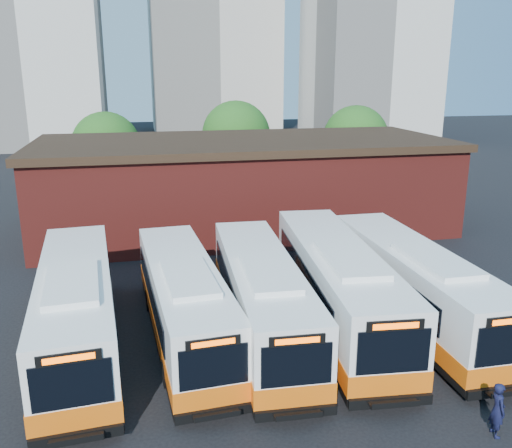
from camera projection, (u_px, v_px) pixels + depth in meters
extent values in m
plane|color=black|center=(342.00, 365.00, 20.93)|extent=(220.00, 220.00, 0.00)
cube|color=white|center=(77.00, 306.00, 21.69)|extent=(3.72, 12.99, 3.04)
cube|color=orange|center=(79.00, 326.00, 21.93)|extent=(3.78, 13.05, 0.75)
cube|color=black|center=(80.00, 338.00, 22.07)|extent=(3.77, 13.04, 0.27)
cube|color=black|center=(72.00, 385.00, 15.67)|extent=(2.31, 0.25, 1.44)
cube|color=black|center=(69.00, 358.00, 15.42)|extent=(1.81, 0.21, 0.34)
cube|color=#FF5905|center=(69.00, 359.00, 15.39)|extent=(1.44, 0.13, 0.19)
cube|color=black|center=(77.00, 437.00, 16.07)|extent=(2.73, 0.36, 0.34)
cube|color=black|center=(77.00, 439.00, 15.82)|extent=(1.58, 0.53, 0.06)
cube|color=black|center=(76.00, 441.00, 15.62)|extent=(1.55, 0.16, 0.19)
cube|color=black|center=(40.00, 299.00, 21.62)|extent=(0.84, 9.97, 1.12)
cube|color=black|center=(111.00, 291.00, 22.39)|extent=(0.84, 9.97, 1.12)
cube|color=white|center=(72.00, 282.00, 19.77)|extent=(2.20, 4.62, 0.23)
cylinder|color=black|center=(40.00, 390.00, 18.37)|extent=(0.42, 1.09, 1.07)
cylinder|color=black|center=(115.00, 378.00, 19.05)|extent=(0.42, 1.09, 1.07)
cylinder|color=black|center=(52.00, 307.00, 24.86)|extent=(0.42, 1.09, 1.07)
cylinder|color=black|center=(108.00, 301.00, 25.55)|extent=(0.42, 1.09, 1.07)
cube|color=white|center=(184.00, 299.00, 22.59)|extent=(3.40, 12.33, 2.89)
cube|color=orange|center=(185.00, 317.00, 22.81)|extent=(3.45, 12.39, 0.71)
cube|color=black|center=(185.00, 328.00, 22.95)|extent=(3.44, 12.38, 0.25)
cube|color=black|center=(214.00, 367.00, 16.85)|extent=(2.20, 0.21, 1.37)
cube|color=black|center=(213.00, 343.00, 16.61)|extent=(1.73, 0.18, 0.33)
cube|color=#FF5905|center=(213.00, 343.00, 16.58)|extent=(1.37, 0.11, 0.18)
cube|color=black|center=(215.00, 413.00, 17.23)|extent=(2.59, 0.31, 0.33)
cube|color=black|center=(217.00, 415.00, 16.99)|extent=(1.50, 0.48, 0.06)
cube|color=black|center=(218.00, 416.00, 16.80)|extent=(1.47, 0.14, 0.18)
cube|color=black|center=(151.00, 293.00, 22.54)|extent=(0.68, 9.49, 1.07)
cube|color=black|center=(213.00, 286.00, 23.24)|extent=(0.68, 9.49, 1.07)
cube|color=white|center=(189.00, 277.00, 20.76)|extent=(2.04, 4.37, 0.22)
cylinder|color=black|center=(167.00, 373.00, 19.43)|extent=(0.39, 1.04, 1.02)
cylinder|color=black|center=(231.00, 364.00, 20.06)|extent=(0.39, 1.04, 1.02)
cylinder|color=black|center=(150.00, 300.00, 25.63)|extent=(0.39, 1.04, 1.02)
cylinder|color=black|center=(199.00, 295.00, 26.26)|extent=(0.39, 1.04, 1.02)
cube|color=white|center=(261.00, 295.00, 22.89)|extent=(3.28, 12.66, 2.98)
cube|color=orange|center=(261.00, 313.00, 23.12)|extent=(3.33, 12.71, 0.73)
cube|color=black|center=(261.00, 325.00, 23.26)|extent=(3.32, 12.70, 0.26)
cube|color=black|center=(297.00, 365.00, 16.82)|extent=(2.27, 0.17, 1.41)
cube|color=black|center=(297.00, 340.00, 16.58)|extent=(1.78, 0.15, 0.33)
cube|color=#FF5905|center=(298.00, 341.00, 16.54)|extent=(1.41, 0.09, 0.19)
cube|color=black|center=(296.00, 413.00, 17.22)|extent=(2.67, 0.28, 0.33)
cube|color=black|center=(298.00, 415.00, 16.96)|extent=(1.53, 0.47, 0.06)
cube|color=black|center=(299.00, 417.00, 16.76)|extent=(1.52, 0.12, 0.19)
cube|color=black|center=(228.00, 287.00, 22.99)|extent=(0.53, 9.77, 1.10)
cube|color=black|center=(291.00, 283.00, 23.42)|extent=(0.53, 9.77, 1.10)
cube|color=white|center=(269.00, 272.00, 20.97)|extent=(2.03, 4.47, 0.23)
cylinder|color=black|center=(246.00, 369.00, 19.68)|extent=(0.39, 1.06, 1.05)
cylinder|color=black|center=(310.00, 363.00, 20.06)|extent=(0.39, 1.06, 1.05)
cylinder|color=black|center=(225.00, 295.00, 26.23)|extent=(0.39, 1.06, 1.05)
cylinder|color=black|center=(274.00, 292.00, 26.61)|extent=(0.39, 1.06, 1.05)
cube|color=white|center=(336.00, 283.00, 23.86)|extent=(4.00, 13.62, 3.19)
cube|color=orange|center=(336.00, 302.00, 24.11)|extent=(4.06, 13.68, 0.78)
cube|color=black|center=(335.00, 313.00, 24.26)|extent=(4.05, 13.67, 0.28)
cube|color=black|center=(393.00, 352.00, 17.34)|extent=(2.42, 0.28, 1.51)
cube|color=black|center=(396.00, 326.00, 17.08)|extent=(1.90, 0.23, 0.36)
cube|color=#FF5905|center=(396.00, 326.00, 17.04)|extent=(1.51, 0.15, 0.20)
cube|color=black|center=(390.00, 402.00, 17.76)|extent=(2.86, 0.40, 0.36)
cube|color=black|center=(394.00, 403.00, 17.48)|extent=(1.65, 0.56, 0.07)
cube|color=black|center=(396.00, 405.00, 17.27)|extent=(1.62, 0.18, 0.20)
cube|color=black|center=(302.00, 274.00, 24.03)|extent=(0.96, 10.44, 1.17)
cube|color=black|center=(365.00, 271.00, 24.39)|extent=(0.96, 10.44, 1.17)
cube|color=white|center=(349.00, 259.00, 21.80)|extent=(2.34, 4.85, 0.25)
cylinder|color=black|center=(329.00, 357.00, 20.46)|extent=(0.45, 1.15, 1.12)
cylinder|color=black|center=(394.00, 352.00, 20.78)|extent=(0.45, 1.15, 1.12)
cylinder|color=black|center=(292.00, 284.00, 27.51)|extent=(0.45, 1.15, 1.12)
cylinder|color=black|center=(341.00, 281.00, 27.83)|extent=(0.45, 1.15, 1.12)
cube|color=white|center=(414.00, 282.00, 24.13)|extent=(2.76, 12.79, 3.04)
cube|color=orange|center=(412.00, 301.00, 24.37)|extent=(2.82, 12.85, 0.75)
cube|color=black|center=(411.00, 311.00, 24.51)|extent=(2.81, 12.83, 0.27)
cube|color=black|center=(508.00, 345.00, 18.00)|extent=(2.31, 0.07, 1.44)
cube|color=black|center=(511.00, 321.00, 17.75)|extent=(1.81, 0.07, 0.34)
cube|color=#FF5905|center=(512.00, 321.00, 17.72)|extent=(1.44, 0.03, 0.19)
cube|color=black|center=(503.00, 391.00, 18.40)|extent=(2.72, 0.16, 0.34)
cube|color=black|center=(508.00, 392.00, 18.14)|extent=(1.55, 0.41, 0.06)
cube|color=black|center=(512.00, 393.00, 17.94)|extent=(1.54, 0.05, 0.19)
cube|color=black|center=(381.00, 275.00, 24.17)|extent=(0.09, 9.97, 1.12)
cube|color=black|center=(438.00, 271.00, 24.73)|extent=(0.09, 9.97, 1.12)
cube|color=white|center=(436.00, 260.00, 22.18)|extent=(1.86, 4.48, 0.23)
cylinder|color=black|center=(427.00, 352.00, 20.84)|extent=(0.34, 1.07, 1.07)
cylinder|color=black|center=(484.00, 346.00, 21.33)|extent=(0.34, 1.07, 1.07)
cylinder|color=black|center=(357.00, 285.00, 27.46)|extent=(0.34, 1.07, 1.07)
cylinder|color=black|center=(402.00, 281.00, 27.95)|extent=(0.34, 1.07, 1.07)
imported|color=black|center=(498.00, 410.00, 16.69)|extent=(0.52, 0.71, 1.80)
cube|color=maroon|center=(243.00, 186.00, 38.93)|extent=(28.00, 12.00, 6.00)
cube|color=black|center=(243.00, 143.00, 38.08)|extent=(28.60, 12.60, 0.50)
cube|color=black|center=(308.00, 231.00, 34.36)|extent=(1.20, 0.08, 2.40)
cylinder|color=#382314|center=(109.00, 183.00, 48.62)|extent=(0.36, 0.36, 2.70)
sphere|color=#194A15|center=(106.00, 146.00, 47.73)|extent=(6.00, 6.00, 6.00)
cylinder|color=#382314|center=(236.00, 172.00, 52.92)|extent=(0.36, 0.36, 2.95)
sphere|color=#194A15|center=(236.00, 135.00, 51.95)|extent=(6.56, 6.56, 6.56)
cylinder|color=#382314|center=(354.00, 174.00, 52.37)|extent=(0.36, 0.36, 2.81)
sphere|color=#194A15|center=(355.00, 139.00, 51.44)|extent=(6.24, 6.24, 6.24)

